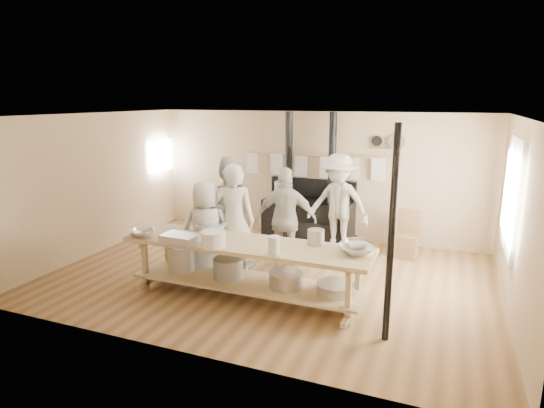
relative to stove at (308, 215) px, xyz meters
name	(u,v)px	position (x,y,z in m)	size (l,w,h in m)	color
ground	(270,276)	(0.01, -2.12, -0.52)	(7.00, 7.00, 0.00)	brown
room_shell	(270,179)	(0.01, -2.12, 1.10)	(7.00, 7.00, 7.00)	tan
window_right	(513,196)	(3.48, -1.52, 0.98)	(0.09, 1.50, 1.65)	beige
left_opening	(160,156)	(-3.44, -0.12, 1.08)	(0.00, 0.90, 0.90)	white
stove	(308,215)	(0.00, 0.00, 0.00)	(1.90, 0.75, 2.60)	black
towel_rail	(314,163)	(0.01, 0.28, 1.04)	(3.00, 0.04, 0.47)	#9F885B
back_wall_shelf	(388,144)	(1.47, 0.32, 1.48)	(0.63, 0.14, 0.32)	#9F885B
prep_table	(246,264)	(0.00, -3.02, 0.00)	(3.60, 0.90, 0.85)	#9F885B
support_post	(391,237)	(2.06, -3.47, 0.78)	(0.08, 0.08, 2.60)	black
cook_far_left	(233,222)	(-0.51, -2.39, 0.42)	(0.69, 0.45, 1.88)	#B3AC9E
cook_left	(229,212)	(-0.85, -1.87, 0.44)	(0.93, 0.72, 1.91)	#B3AC9E
cook_center	(206,231)	(-0.89, -2.60, 0.29)	(0.79, 0.52, 1.63)	#B3AC9E
cook_right	(286,220)	(0.14, -1.71, 0.35)	(1.03, 0.43, 1.75)	#B3AC9E
cook_by_window	(338,204)	(0.73, -0.50, 0.42)	(1.21, 0.70, 1.87)	#B3AC9E
chair	(406,244)	(1.98, -0.31, -0.27)	(0.42, 0.42, 0.85)	brown
bowl_white_a	(212,228)	(-0.73, -2.69, 0.38)	(0.43, 0.43, 0.10)	white
bowl_steel_a	(142,233)	(-1.54, -3.35, 0.38)	(0.36, 0.36, 0.11)	silver
bowl_white_b	(356,250)	(1.56, -2.90, 0.38)	(0.44, 0.44, 0.11)	white
bowl_steel_b	(355,244)	(1.50, -2.69, 0.38)	(0.34, 0.34, 0.11)	silver
roasting_pan	(180,238)	(-0.88, -3.35, 0.39)	(0.52, 0.34, 0.11)	#B2B2B7
mixing_bowl_large	(210,227)	(-0.77, -2.70, 0.39)	(0.40, 0.40, 0.13)	silver
bucket_galv	(316,237)	(0.95, -2.74, 0.44)	(0.24, 0.24, 0.22)	gray
deep_bowl_enamel	(214,239)	(-0.34, -3.35, 0.44)	(0.35, 0.35, 0.22)	white
pitcher	(274,246)	(0.56, -3.35, 0.45)	(0.16, 0.16, 0.25)	white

